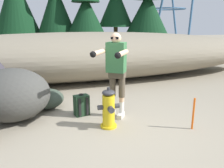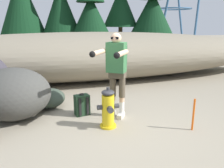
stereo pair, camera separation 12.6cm
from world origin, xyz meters
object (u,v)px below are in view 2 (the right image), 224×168
object	(u,v)px
spare_backpack	(82,105)
survey_stake	(193,115)
fire_hydrant	(108,109)
utility_worker	(116,65)
boulder_mid	(13,94)
boulder_small	(48,98)

from	to	relation	value
spare_backpack	survey_stake	xyz separation A→B (m)	(1.86, -1.25, 0.08)
fire_hydrant	utility_worker	size ratio (longest dim) A/B	0.45
spare_backpack	survey_stake	world-z (taller)	survey_stake
utility_worker	boulder_mid	distance (m)	2.16
fire_hydrant	spare_backpack	bearing A→B (deg)	118.55
survey_stake	spare_backpack	bearing A→B (deg)	146.09
boulder_small	survey_stake	xyz separation A→B (m)	(2.54, -1.91, 0.08)
utility_worker	survey_stake	size ratio (longest dim) A/B	2.88
boulder_mid	survey_stake	xyz separation A→B (m)	(3.21, -1.42, -0.22)
fire_hydrant	boulder_small	world-z (taller)	fire_hydrant
utility_worker	boulder_mid	size ratio (longest dim) A/B	1.15
fire_hydrant	spare_backpack	distance (m)	0.84
spare_backpack	boulder_small	xyz separation A→B (m)	(-0.69, 0.66, 0.00)
spare_backpack	survey_stake	bearing A→B (deg)	-136.64
boulder_small	survey_stake	bearing A→B (deg)	-36.83
fire_hydrant	boulder_small	size ratio (longest dim) A/B	1.02
utility_worker	fire_hydrant	bearing A→B (deg)	0.28
utility_worker	boulder_small	distance (m)	1.89
survey_stake	utility_worker	bearing A→B (deg)	142.17
fire_hydrant	utility_worker	bearing A→B (deg)	55.99
boulder_mid	survey_stake	size ratio (longest dim) A/B	2.50
utility_worker	survey_stake	bearing A→B (deg)	86.46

